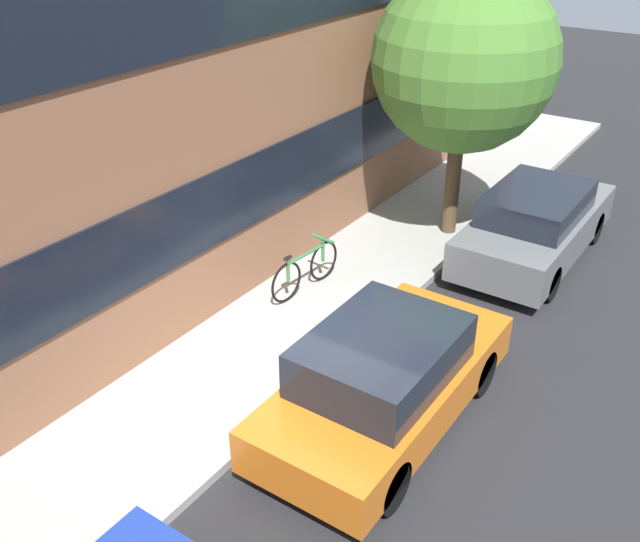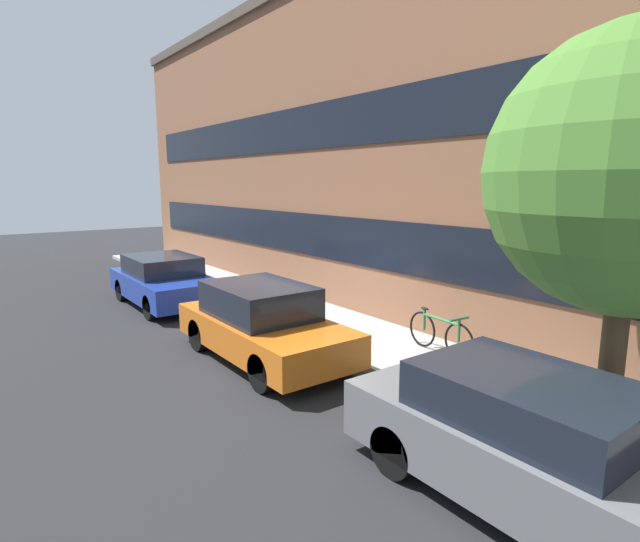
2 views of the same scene
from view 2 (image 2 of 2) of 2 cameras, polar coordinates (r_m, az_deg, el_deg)
ground_plane at (r=10.20m, az=-2.62°, el=-8.09°), size 56.00×56.00×0.00m
sidewalk_strip at (r=10.81m, az=2.28°, el=-6.69°), size 28.00×2.21×0.12m
rowhouse_facade at (r=11.43m, az=8.70°, el=14.88°), size 28.00×1.02×8.30m
parked_car_blue at (r=13.67m, az=-17.39°, el=-1.06°), size 3.85×1.76×1.29m
parked_car_orange at (r=9.11m, az=-6.56°, el=-5.94°), size 3.86×1.68×1.37m
parked_car_grey at (r=5.55m, az=23.44°, el=-17.76°), size 3.99×1.62×1.34m
fire_hydrant at (r=15.03m, az=-13.34°, el=-0.35°), size 0.49×0.28×0.80m
bicycle at (r=9.32m, az=13.57°, el=-6.89°), size 1.58×0.44×0.77m
street_tree at (r=6.41m, az=32.11°, el=9.43°), size 3.13×3.13×4.73m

